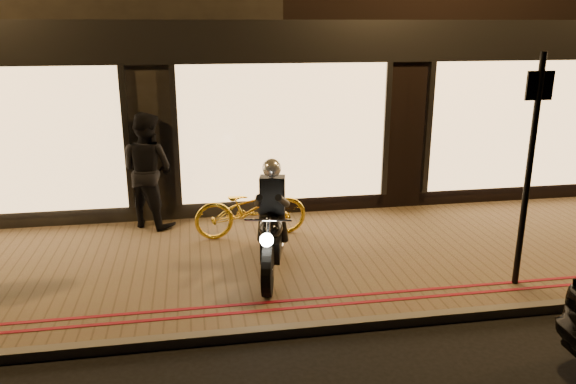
% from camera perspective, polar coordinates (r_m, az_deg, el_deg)
% --- Properties ---
extents(ground, '(90.00, 90.00, 0.00)m').
position_cam_1_polar(ground, '(6.72, 5.32, -14.07)').
color(ground, black).
rests_on(ground, ground).
extents(sidewalk, '(50.00, 4.00, 0.12)m').
position_cam_1_polar(sidewalk, '(8.42, 1.79, -6.89)').
color(sidewalk, brown).
rests_on(sidewalk, ground).
extents(kerb_stone, '(50.00, 0.14, 0.12)m').
position_cam_1_polar(kerb_stone, '(6.73, 5.22, -13.42)').
color(kerb_stone, '#59544C').
rests_on(kerb_stone, ground).
extents(red_kerb_lines, '(50.00, 0.26, 0.01)m').
position_cam_1_polar(red_kerb_lines, '(7.12, 4.18, -11.01)').
color(red_kerb_lines, maroon).
rests_on(red_kerb_lines, sidewalk).
extents(motorcycle, '(0.73, 1.92, 1.59)m').
position_cam_1_polar(motorcycle, '(7.66, -1.67, -3.90)').
color(motorcycle, black).
rests_on(motorcycle, sidewalk).
extents(sign_post, '(0.35, 0.08, 3.00)m').
position_cam_1_polar(sign_post, '(7.63, 23.39, 2.96)').
color(sign_post, black).
rests_on(sign_post, sidewalk).
extents(bicycle_gold, '(1.85, 0.75, 0.95)m').
position_cam_1_polar(bicycle_gold, '(9.03, -3.80, -1.63)').
color(bicycle_gold, gold).
rests_on(bicycle_gold, sidewalk).
extents(person_dark, '(1.20, 1.15, 1.94)m').
position_cam_1_polar(person_dark, '(9.66, -14.09, 2.18)').
color(person_dark, black).
rests_on(person_dark, sidewalk).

